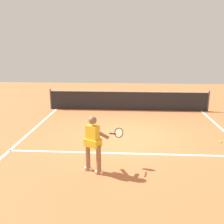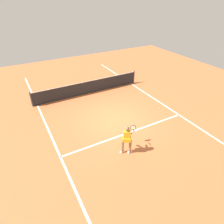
# 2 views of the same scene
# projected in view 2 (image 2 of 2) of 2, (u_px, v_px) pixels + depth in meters

# --- Properties ---
(ground_plane) EXTENTS (27.31, 27.31, 0.00)m
(ground_plane) POSITION_uv_depth(u_px,v_px,m) (114.00, 119.00, 11.91)
(ground_plane) COLOR #C66638
(service_line_marking) EXTENTS (7.61, 0.10, 0.01)m
(service_line_marking) POSITION_uv_depth(u_px,v_px,m) (128.00, 133.00, 10.76)
(service_line_marking) COLOR white
(service_line_marking) RESTS_ON ground
(sideline_left_marking) EXTENTS (0.10, 19.01, 0.01)m
(sideline_left_marking) POSITION_uv_depth(u_px,v_px,m) (52.00, 138.00, 10.36)
(sideline_left_marking) COLOR white
(sideline_left_marking) RESTS_ON ground
(sideline_right_marking) EXTENTS (0.10, 19.01, 0.01)m
(sideline_right_marking) POSITION_uv_depth(u_px,v_px,m) (162.00, 104.00, 13.45)
(sideline_right_marking) COLOR white
(sideline_right_marking) RESTS_ON ground
(court_net) EXTENTS (8.29, 0.08, 1.08)m
(court_net) POSITION_uv_depth(u_px,v_px,m) (88.00, 87.00, 14.58)
(court_net) COLOR #4C4C51
(court_net) RESTS_ON ground
(tennis_player) EXTENTS (1.06, 0.80, 1.55)m
(tennis_player) POSITION_uv_depth(u_px,v_px,m) (127.00, 138.00, 9.05)
(tennis_player) COLOR #8C6647
(tennis_player) RESTS_ON ground
(tennis_ball_near) EXTENTS (0.07, 0.07, 0.07)m
(tennis_ball_near) POSITION_uv_depth(u_px,v_px,m) (160.00, 108.00, 12.90)
(tennis_ball_near) COLOR #D1E533
(tennis_ball_near) RESTS_ON ground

